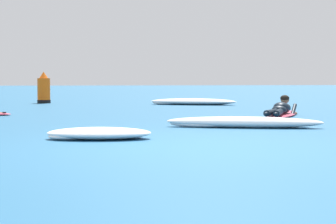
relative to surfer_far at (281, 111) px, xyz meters
name	(u,v)px	position (x,y,z in m)	size (l,w,h in m)	color
ground_plane	(134,108)	(-3.19, 4.34, -0.13)	(120.00, 120.00, 0.00)	#235B84
surfer_far	(281,111)	(0.00, 0.00, 0.00)	(1.64, 2.58, 0.53)	#E54C66
whitewater_front	(99,134)	(-4.30, -4.53, -0.05)	(1.60, 0.88, 0.17)	white
whitewater_mid_right	(244,122)	(-1.67, -2.89, -0.04)	(2.87, 1.28, 0.20)	white
whitewater_back	(193,102)	(-1.01, 6.23, -0.03)	(3.11, 1.93, 0.22)	white
channel_marker_buoy	(44,90)	(-6.22, 8.22, 0.34)	(0.48, 0.48, 1.15)	#EA5B0F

